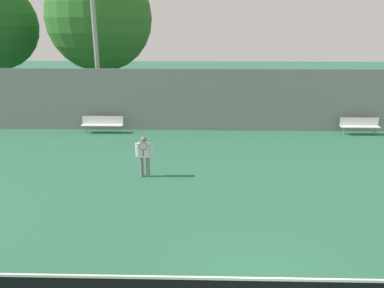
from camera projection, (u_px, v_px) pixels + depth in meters
tennis_player at (144, 154)px, 13.39m from camera, size 0.62×0.40×1.52m
bench_courtside_far at (102, 123)px, 19.00m from camera, size 2.09×0.40×0.83m
bench_adjacent_court at (360, 124)px, 18.69m from camera, size 1.91×0.40×0.83m
light_pole_near_left at (93, 4)px, 18.47m from camera, size 0.90×0.60×10.44m
back_fence at (227, 100)px, 19.05m from camera, size 30.73×0.06×3.17m
tree_green_broad at (99, 18)px, 23.24m from camera, size 6.55×6.55×8.91m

